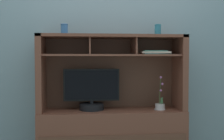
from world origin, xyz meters
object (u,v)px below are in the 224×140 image
at_px(media_console, 112,117).
at_px(potted_orchid, 160,105).
at_px(tv_monitor, 92,94).
at_px(accent_vase, 158,30).
at_px(ceramic_vase, 64,29).
at_px(magazine_stack_left, 155,52).

height_order(media_console, potted_orchid, media_console).
distance_m(tv_monitor, accent_vase, 0.98).
xyz_separation_m(media_console, tv_monitor, (-0.22, 0.01, 0.25)).
distance_m(ceramic_vase, accent_vase, 1.00).
xyz_separation_m(media_console, ceramic_vase, (-0.50, 0.02, 0.93)).
bearing_deg(magazine_stack_left, accent_vase, 57.84).
xyz_separation_m(potted_orchid, magazine_stack_left, (-0.06, -0.01, 0.56)).
relative_size(tv_monitor, accent_vase, 4.84).
bearing_deg(accent_vase, ceramic_vase, 179.81).
height_order(media_console, tv_monitor, media_console).
height_order(tv_monitor, ceramic_vase, ceramic_vase).
bearing_deg(ceramic_vase, magazine_stack_left, -4.78).
distance_m(tv_monitor, ceramic_vase, 0.73).
bearing_deg(potted_orchid, tv_monitor, 175.30).
bearing_deg(tv_monitor, ceramic_vase, 177.98).
bearing_deg(media_console, magazine_stack_left, -7.92).
xyz_separation_m(magazine_stack_left, accent_vase, (0.05, 0.08, 0.24)).
xyz_separation_m(media_console, accent_vase, (0.50, 0.01, 0.93)).
xyz_separation_m(tv_monitor, ceramic_vase, (-0.28, 0.01, 0.68)).
relative_size(magazine_stack_left, accent_vase, 2.55).
bearing_deg(tv_monitor, media_console, -1.79).
relative_size(media_console, tv_monitor, 2.60).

